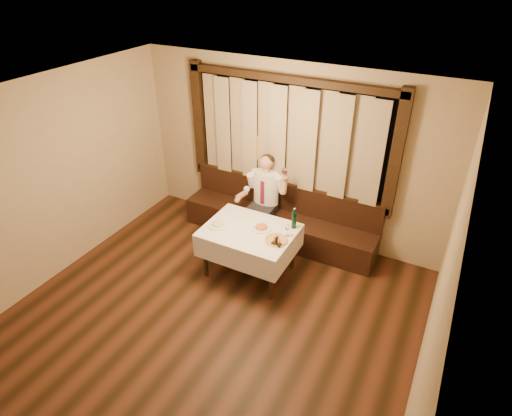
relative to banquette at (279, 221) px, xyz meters
The scene contains 10 objects.
room 2.12m from the banquette, 90.03° to the right, with size 5.01×6.01×2.81m.
banquette is the anchor object (origin of this frame).
dining_table 1.08m from the banquette, 90.00° to the right, with size 1.27×0.97×0.76m.
pizza 1.27m from the banquette, 67.75° to the right, with size 0.32×0.32×0.03m.
pasta_red 1.05m from the banquette, 81.53° to the right, with size 0.29×0.29×0.10m.
pasta_cream 1.32m from the banquette, 111.44° to the right, with size 0.29×0.29×0.10m.
green_bottle 1.05m from the banquette, 52.64° to the right, with size 0.07×0.07×0.32m.
table_wine_glass 1.20m from the banquette, 59.97° to the right, with size 0.07×0.07×0.17m.
cruet_caddy 1.38m from the banquette, 67.37° to the right, with size 0.14×0.08×0.14m.
seated_man 0.58m from the banquette, 159.12° to the right, with size 0.79×0.59×1.43m.
Camera 1 is at (2.37, -2.64, 4.11)m, focal length 30.00 mm.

